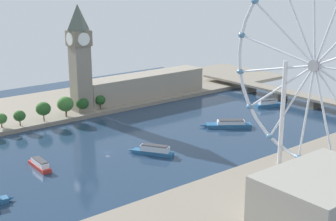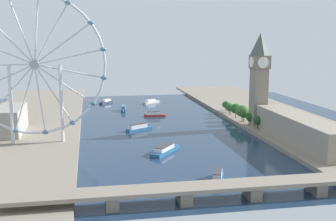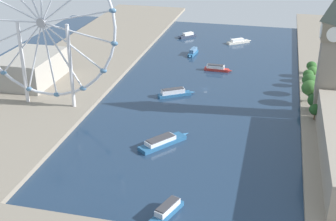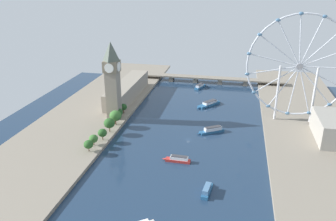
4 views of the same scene
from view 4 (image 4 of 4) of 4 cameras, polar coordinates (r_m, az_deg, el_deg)
name	(u,v)px [view 4 (image 4 of 4)]	position (r m, az deg, el deg)	size (l,w,h in m)	color
ground_plane	(188,139)	(319.77, 3.42, -4.82)	(399.19, 399.19, 0.00)	#1E334C
riverbank_left	(74,127)	(352.13, -15.37, -2.75)	(90.00, 520.00, 3.00)	gray
riverbank_right	(319,150)	(325.47, 23.91, -6.00)	(90.00, 520.00, 3.00)	gray
clock_tower	(112,79)	(350.35, -9.26, 5.14)	(15.53, 15.53, 79.72)	gray
parliament_block	(127,90)	(419.52, -6.79, 3.48)	(22.00, 112.44, 19.19)	gray
tree_row_embankment	(111,121)	(335.42, -9.50, -1.71)	(13.83, 96.44, 15.04)	#513823
ferris_wheel	(299,67)	(357.98, 21.09, 6.76)	(103.51, 3.20, 108.25)	silver
river_bridge	(208,78)	(488.88, 6.65, 5.34)	(211.19, 14.37, 8.37)	gray
tour_boat_0	(178,159)	(282.06, 1.68, -8.13)	(24.03, 5.63, 5.31)	#B22D28
tour_boat_1	(209,104)	(402.90, 6.86, 1.13)	(26.12, 32.11, 5.42)	#235684
tour_boat_2	(212,130)	(334.06, 7.34, -3.27)	(26.41, 18.75, 6.06)	#235684
tour_boat_5	(200,86)	(465.43, 5.39, 4.06)	(12.72, 25.59, 5.96)	#235684
tour_boat_6	(207,190)	(246.95, 6.55, -13.01)	(6.94, 21.86, 5.74)	#235684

